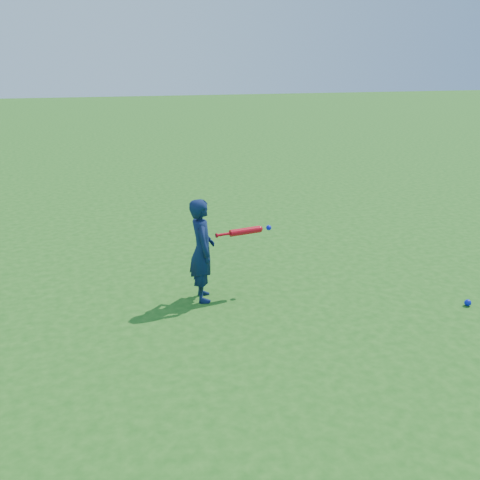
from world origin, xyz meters
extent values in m
plane|color=#1E5F16|center=(0.00, 0.00, 0.00)|extent=(80.00, 80.00, 0.00)
imported|color=#0D1B40|center=(-0.20, 0.37, 0.62)|extent=(0.34, 0.48, 1.25)
sphere|color=#0B19C3|center=(2.75, -0.73, 0.04)|extent=(0.08, 0.08, 0.08)
cylinder|color=red|center=(-0.03, 0.35, 0.80)|extent=(0.02, 0.06, 0.06)
cylinder|color=red|center=(0.06, 0.37, 0.80)|extent=(0.19, 0.06, 0.03)
cylinder|color=red|center=(0.34, 0.41, 0.80)|extent=(0.40, 0.15, 0.08)
sphere|color=red|center=(0.53, 0.45, 0.80)|extent=(0.08, 0.08, 0.08)
sphere|color=#0C13D1|center=(0.66, 0.47, 0.80)|extent=(0.07, 0.07, 0.07)
camera|label=1|loc=(-1.48, -5.46, 2.75)|focal=40.00mm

